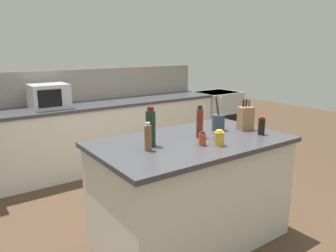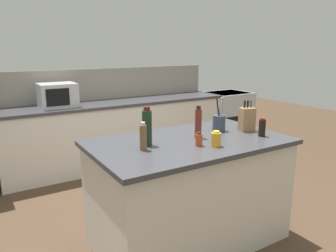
{
  "view_description": "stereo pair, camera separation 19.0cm",
  "coord_description": "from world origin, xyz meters",
  "px_view_note": "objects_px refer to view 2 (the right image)",
  "views": [
    {
      "loc": [
        -1.72,
        -2.08,
        1.71
      ],
      "look_at": [
        0.0,
        0.35,
        0.99
      ],
      "focal_mm": 35.0,
      "sensor_mm": 36.0,
      "label": 1
    },
    {
      "loc": [
        -1.56,
        -2.18,
        1.71
      ],
      "look_at": [
        0.0,
        0.35,
        0.99
      ],
      "focal_mm": 35.0,
      "sensor_mm": 36.0,
      "label": 2
    }
  ],
  "objects_px": {
    "utensil_crock": "(219,122)",
    "honey_jar": "(216,139)",
    "soy_sauce_bottle": "(262,128)",
    "wine_bottle": "(147,127)",
    "microwave": "(58,95)",
    "pepper_grinder": "(143,137)",
    "vinegar_bottle": "(198,123)",
    "knife_block": "(247,119)",
    "spice_jar_paprika": "(199,140)",
    "range_oven": "(227,117)"
  },
  "relations": [
    {
      "from": "range_oven",
      "to": "pepper_grinder",
      "type": "relative_size",
      "value": 4.18
    },
    {
      "from": "range_oven",
      "to": "knife_block",
      "type": "xyz_separation_m",
      "value": [
        -1.76,
        -2.22,
        0.59
      ]
    },
    {
      "from": "honey_jar",
      "to": "pepper_grinder",
      "type": "height_order",
      "value": "pepper_grinder"
    },
    {
      "from": "soy_sauce_bottle",
      "to": "vinegar_bottle",
      "type": "height_order",
      "value": "vinegar_bottle"
    },
    {
      "from": "soy_sauce_bottle",
      "to": "vinegar_bottle",
      "type": "distance_m",
      "value": 0.57
    },
    {
      "from": "pepper_grinder",
      "to": "spice_jar_paprika",
      "type": "bearing_deg",
      "value": -17.78
    },
    {
      "from": "utensil_crock",
      "to": "vinegar_bottle",
      "type": "bearing_deg",
      "value": -163.62
    },
    {
      "from": "honey_jar",
      "to": "vinegar_bottle",
      "type": "xyz_separation_m",
      "value": [
        0.03,
        0.28,
        0.07
      ]
    },
    {
      "from": "spice_jar_paprika",
      "to": "pepper_grinder",
      "type": "relative_size",
      "value": 0.51
    },
    {
      "from": "microwave",
      "to": "honey_jar",
      "type": "distance_m",
      "value": 2.54
    },
    {
      "from": "spice_jar_paprika",
      "to": "vinegar_bottle",
      "type": "relative_size",
      "value": 0.4
    },
    {
      "from": "utensil_crock",
      "to": "vinegar_bottle",
      "type": "xyz_separation_m",
      "value": [
        -0.31,
        -0.09,
        0.05
      ]
    },
    {
      "from": "wine_bottle",
      "to": "vinegar_bottle",
      "type": "height_order",
      "value": "wine_bottle"
    },
    {
      "from": "range_oven",
      "to": "utensil_crock",
      "type": "distance_m",
      "value": 2.94
    },
    {
      "from": "soy_sauce_bottle",
      "to": "honey_jar",
      "type": "bearing_deg",
      "value": -177.63
    },
    {
      "from": "honey_jar",
      "to": "soy_sauce_bottle",
      "type": "relative_size",
      "value": 0.76
    },
    {
      "from": "soy_sauce_bottle",
      "to": "utensil_crock",
      "type": "bearing_deg",
      "value": 120.16
    },
    {
      "from": "utensil_crock",
      "to": "honey_jar",
      "type": "height_order",
      "value": "utensil_crock"
    },
    {
      "from": "knife_block",
      "to": "microwave",
      "type": "bearing_deg",
      "value": 132.35
    },
    {
      "from": "soy_sauce_bottle",
      "to": "knife_block",
      "type": "bearing_deg",
      "value": 83.51
    },
    {
      "from": "range_oven",
      "to": "spice_jar_paprika",
      "type": "relative_size",
      "value": 8.16
    },
    {
      "from": "soy_sauce_bottle",
      "to": "pepper_grinder",
      "type": "xyz_separation_m",
      "value": [
        -1.08,
        0.2,
        0.02
      ]
    },
    {
      "from": "spice_jar_paprika",
      "to": "soy_sauce_bottle",
      "type": "xyz_separation_m",
      "value": [
        0.65,
        -0.06,
        0.03
      ]
    },
    {
      "from": "range_oven",
      "to": "wine_bottle",
      "type": "xyz_separation_m",
      "value": [
        -2.78,
        -2.15,
        0.62
      ]
    },
    {
      "from": "honey_jar",
      "to": "soy_sauce_bottle",
      "type": "xyz_separation_m",
      "value": [
        0.54,
        0.02,
        0.02
      ]
    },
    {
      "from": "knife_block",
      "to": "honey_jar",
      "type": "xyz_separation_m",
      "value": [
        -0.57,
        -0.23,
        -0.05
      ]
    },
    {
      "from": "knife_block",
      "to": "honey_jar",
      "type": "distance_m",
      "value": 0.61
    },
    {
      "from": "microwave",
      "to": "pepper_grinder",
      "type": "xyz_separation_m",
      "value": [
        0.1,
        -2.24,
        -0.05
      ]
    },
    {
      "from": "wine_bottle",
      "to": "utensil_crock",
      "type": "bearing_deg",
      "value": 4.2
    },
    {
      "from": "knife_block",
      "to": "spice_jar_paprika",
      "type": "relative_size",
      "value": 2.57
    },
    {
      "from": "utensil_crock",
      "to": "vinegar_bottle",
      "type": "height_order",
      "value": "utensil_crock"
    },
    {
      "from": "honey_jar",
      "to": "vinegar_bottle",
      "type": "relative_size",
      "value": 0.45
    },
    {
      "from": "microwave",
      "to": "spice_jar_paprika",
      "type": "xyz_separation_m",
      "value": [
        0.52,
        -2.38,
        -0.1
      ]
    },
    {
      "from": "microwave",
      "to": "vinegar_bottle",
      "type": "relative_size",
      "value": 1.64
    },
    {
      "from": "honey_jar",
      "to": "vinegar_bottle",
      "type": "height_order",
      "value": "vinegar_bottle"
    },
    {
      "from": "soy_sauce_bottle",
      "to": "range_oven",
      "type": "bearing_deg",
      "value": 53.77
    },
    {
      "from": "honey_jar",
      "to": "pepper_grinder",
      "type": "distance_m",
      "value": 0.58
    },
    {
      "from": "spice_jar_paprika",
      "to": "vinegar_bottle",
      "type": "bearing_deg",
      "value": 55.12
    },
    {
      "from": "microwave",
      "to": "wine_bottle",
      "type": "relative_size",
      "value": 1.46
    },
    {
      "from": "vinegar_bottle",
      "to": "honey_jar",
      "type": "bearing_deg",
      "value": -96.18
    },
    {
      "from": "utensil_crock",
      "to": "spice_jar_paprika",
      "type": "relative_size",
      "value": 2.84
    },
    {
      "from": "microwave",
      "to": "wine_bottle",
      "type": "height_order",
      "value": "wine_bottle"
    },
    {
      "from": "utensil_crock",
      "to": "vinegar_bottle",
      "type": "distance_m",
      "value": 0.33
    },
    {
      "from": "microwave",
      "to": "pepper_grinder",
      "type": "distance_m",
      "value": 2.24
    },
    {
      "from": "microwave",
      "to": "pepper_grinder",
      "type": "height_order",
      "value": "microwave"
    },
    {
      "from": "vinegar_bottle",
      "to": "wine_bottle",
      "type": "bearing_deg",
      "value": 176.05
    },
    {
      "from": "knife_block",
      "to": "honey_jar",
      "type": "height_order",
      "value": "knife_block"
    },
    {
      "from": "vinegar_bottle",
      "to": "knife_block",
      "type": "bearing_deg",
      "value": -4.54
    },
    {
      "from": "soy_sauce_bottle",
      "to": "wine_bottle",
      "type": "relative_size",
      "value": 0.53
    },
    {
      "from": "utensil_crock",
      "to": "pepper_grinder",
      "type": "bearing_deg",
      "value": -170.28
    }
  ]
}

